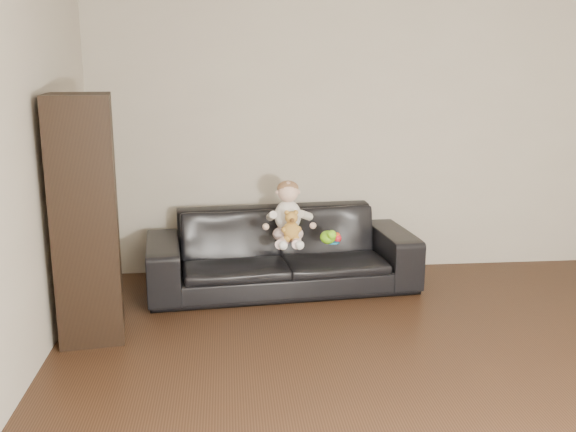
{
  "coord_description": "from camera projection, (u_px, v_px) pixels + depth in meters",
  "views": [
    {
      "loc": [
        -1.3,
        -2.95,
        1.85
      ],
      "look_at": [
        -0.81,
        2.14,
        0.65
      ],
      "focal_mm": 40.0,
      "sensor_mm": 36.0,
      "label": 1
    }
  ],
  "objects": [
    {
      "name": "wall_back",
      "position": [
        372.0,
        128.0,
        5.77
      ],
      "size": [
        5.0,
        0.0,
        5.0
      ],
      "primitive_type": "plane",
      "rotation": [
        1.57,
        0.0,
        0.0
      ],
      "color": "#B5AB98",
      "rests_on": "ground"
    },
    {
      "name": "sofa",
      "position": [
        282.0,
        250.0,
        5.42
      ],
      "size": [
        2.31,
        1.08,
        0.65
      ],
      "primitive_type": "imported",
      "rotation": [
        0.0,
        0.0,
        0.1
      ],
      "color": "black",
      "rests_on": "floor"
    },
    {
      "name": "teddy_bear",
      "position": [
        291.0,
        226.0,
        5.1
      ],
      "size": [
        0.15,
        0.15,
        0.24
      ],
      "rotation": [
        0.0,
        0.0,
        -0.14
      ],
      "color": "#BB8735",
      "rests_on": "sofa"
    },
    {
      "name": "toy_green",
      "position": [
        328.0,
        237.0,
        5.24
      ],
      "size": [
        0.13,
        0.16,
        0.11
      ],
      "primitive_type": "ellipsoid",
      "rotation": [
        0.0,
        0.0,
        0.02
      ],
      "color": "#7CE21A",
      "rests_on": "sofa"
    },
    {
      "name": "toy_blue_disc",
      "position": [
        333.0,
        242.0,
        5.27
      ],
      "size": [
        0.13,
        0.13,
        0.01
      ],
      "primitive_type": "cylinder",
      "rotation": [
        0.0,
        0.0,
        -0.31
      ],
      "color": "#1682B7",
      "rests_on": "sofa"
    },
    {
      "name": "toy_rattle",
      "position": [
        337.0,
        238.0,
        5.28
      ],
      "size": [
        0.09,
        0.09,
        0.07
      ],
      "primitive_type": "sphere",
      "rotation": [
        0.0,
        0.0,
        0.26
      ],
      "color": "red",
      "rests_on": "sofa"
    },
    {
      "name": "baby",
      "position": [
        288.0,
        216.0,
        5.24
      ],
      "size": [
        0.38,
        0.46,
        0.51
      ],
      "rotation": [
        0.0,
        0.0,
        -0.24
      ],
      "color": "#FDD7D5",
      "rests_on": "sofa"
    },
    {
      "name": "shelf_item",
      "position": [
        85.0,
        163.0,
        4.29
      ],
      "size": [
        0.22,
        0.27,
        0.28
      ],
      "primitive_type": "cube",
      "rotation": [
        0.0,
        0.0,
        0.15
      ],
      "color": "silver",
      "rests_on": "cabinet"
    },
    {
      "name": "cabinet",
      "position": [
        86.0,
        218.0,
        4.37
      ],
      "size": [
        0.5,
        0.63,
        1.67
      ],
      "primitive_type": "cube",
      "rotation": [
        0.0,
        0.0,
        0.15
      ],
      "color": "black",
      "rests_on": "floor"
    },
    {
      "name": "floor",
      "position": [
        479.0,
        423.0,
        3.4
      ],
      "size": [
        5.5,
        5.5,
        0.0
      ],
      "primitive_type": "plane",
      "color": "#352012",
      "rests_on": "ground"
    }
  ]
}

